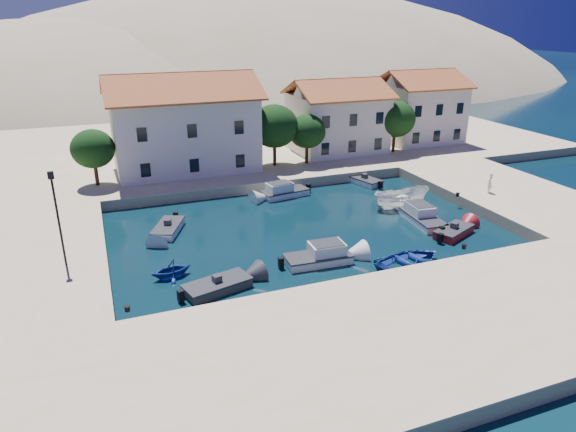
% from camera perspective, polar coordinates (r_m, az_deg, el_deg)
% --- Properties ---
extents(ground, '(400.00, 400.00, 0.00)m').
position_cam_1_polar(ground, '(32.93, 8.68, -7.86)').
color(ground, black).
rests_on(ground, ground).
extents(quay_south, '(52.00, 12.00, 1.00)m').
position_cam_1_polar(quay_south, '(28.42, 14.77, -12.34)').
color(quay_south, tan).
rests_on(quay_south, ground).
extents(quay_east, '(11.00, 20.00, 1.00)m').
position_cam_1_polar(quay_east, '(51.87, 23.26, 2.24)').
color(quay_east, tan).
rests_on(quay_east, ground).
extents(quay_west, '(8.00, 20.00, 1.00)m').
position_cam_1_polar(quay_west, '(38.24, -25.48, -4.68)').
color(quay_west, tan).
rests_on(quay_west, ground).
extents(quay_north, '(80.00, 36.00, 1.00)m').
position_cam_1_polar(quay_north, '(66.76, -5.94, 7.85)').
color(quay_north, tan).
rests_on(quay_north, ground).
extents(hills, '(254.00, 176.00, 99.00)m').
position_cam_1_polar(hills, '(157.52, -7.41, 6.68)').
color(hills, tan).
rests_on(hills, ground).
extents(building_left, '(14.70, 9.45, 9.70)m').
position_cam_1_polar(building_left, '(54.39, -11.56, 10.32)').
color(building_left, white).
rests_on(building_left, quay_north).
extents(building_mid, '(10.50, 8.40, 8.30)m').
position_cam_1_polar(building_mid, '(61.00, 5.48, 11.12)').
color(building_mid, white).
rests_on(building_mid, quay_north).
extents(building_right, '(9.45, 8.40, 8.80)m').
position_cam_1_polar(building_right, '(67.90, 14.43, 11.82)').
color(building_right, white).
rests_on(building_right, quay_north).
extents(trees, '(37.30, 5.30, 6.45)m').
position_cam_1_polar(trees, '(54.91, 0.00, 9.68)').
color(trees, '#382314').
rests_on(trees, quay_north).
extents(lamppost, '(0.35, 0.25, 6.22)m').
position_cam_1_polar(lamppost, '(34.70, -24.30, 0.59)').
color(lamppost, black).
rests_on(lamppost, quay_west).
extents(bollards, '(29.36, 9.56, 0.30)m').
position_cam_1_polar(bollards, '(36.69, 9.66, -2.74)').
color(bollards, black).
rests_on(bollards, ground).
extents(motorboat_grey_sw, '(4.51, 2.86, 1.25)m').
position_cam_1_polar(motorboat_grey_sw, '(32.41, -7.86, -7.72)').
color(motorboat_grey_sw, '#2E2E33').
rests_on(motorboat_grey_sw, ground).
extents(cabin_cruiser_south, '(4.67, 2.18, 1.60)m').
position_cam_1_polar(cabin_cruiser_south, '(35.46, 3.37, -4.54)').
color(cabin_cruiser_south, white).
rests_on(cabin_cruiser_south, ground).
extents(rowboat_south, '(5.64, 4.46, 1.05)m').
position_cam_1_polar(rowboat_south, '(36.17, 13.33, -5.41)').
color(rowboat_south, navy).
rests_on(rowboat_south, ground).
extents(motorboat_red_se, '(4.01, 3.01, 1.25)m').
position_cam_1_polar(motorboat_red_se, '(41.88, 17.94, -1.68)').
color(motorboat_red_se, maroon).
rests_on(motorboat_red_se, ground).
extents(cabin_cruiser_east, '(2.44, 5.06, 1.60)m').
position_cam_1_polar(cabin_cruiser_east, '(43.63, 14.78, -0.15)').
color(cabin_cruiser_east, white).
rests_on(cabin_cruiser_east, ground).
extents(boat_east, '(5.35, 2.48, 2.00)m').
position_cam_1_polar(boat_east, '(46.72, 12.39, 0.88)').
color(boat_east, white).
rests_on(boat_east, ground).
extents(motorboat_white_ne, '(2.74, 4.08, 1.25)m').
position_cam_1_polar(motorboat_white_ne, '(52.82, 8.48, 3.88)').
color(motorboat_white_ne, white).
rests_on(motorboat_white_ne, ground).
extents(rowboat_west, '(2.98, 2.69, 1.37)m').
position_cam_1_polar(rowboat_west, '(34.65, -12.78, -6.61)').
color(rowboat_west, navy).
rests_on(rowboat_west, ground).
extents(motorboat_white_west, '(3.23, 4.32, 1.25)m').
position_cam_1_polar(motorboat_white_west, '(41.57, -13.17, -1.35)').
color(motorboat_white_west, white).
rests_on(motorboat_white_west, ground).
extents(cabin_cruiser_north, '(4.67, 2.54, 1.60)m').
position_cam_1_polar(cabin_cruiser_north, '(48.49, -0.32, 2.75)').
color(cabin_cruiser_north, white).
rests_on(cabin_cruiser_north, ground).
extents(pedestrian, '(0.80, 0.72, 1.83)m').
position_cam_1_polar(pedestrian, '(49.72, 21.50, 3.45)').
color(pedestrian, white).
rests_on(pedestrian, quay_east).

